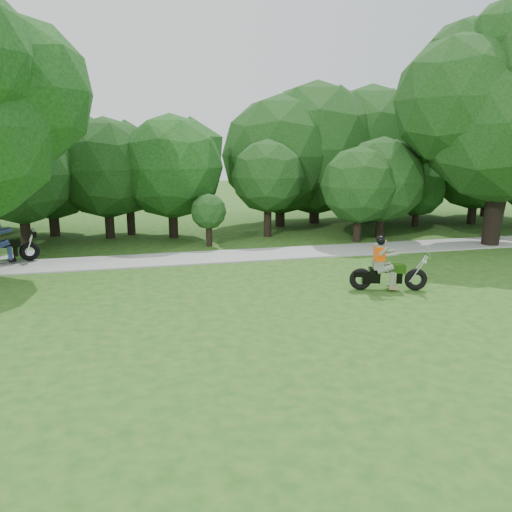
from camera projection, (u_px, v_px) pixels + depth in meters
name	position (u px, v px, depth m)	size (l,w,h in m)	color
ground	(338.00, 320.00, 13.09)	(100.00, 100.00, 0.00)	#1E4E16
walkway	(263.00, 254.00, 20.67)	(60.00, 2.20, 0.06)	#979792
tree_line	(257.00, 159.00, 26.49)	(39.79, 12.09, 7.94)	black
big_tree_east	(498.00, 108.00, 21.61)	(9.07, 6.89, 10.46)	black
chopper_motorcycle	(385.00, 270.00, 15.60)	(2.41, 1.04, 1.74)	black
touring_motorcycle	(1.00, 247.00, 18.74)	(2.35, 1.27, 1.84)	black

